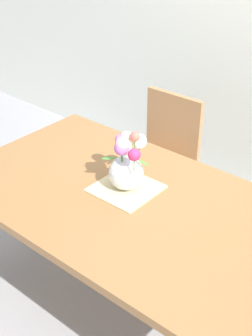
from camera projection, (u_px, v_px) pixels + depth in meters
name	position (u px, v px, depth m)	size (l,w,h in m)	color
ground_plane	(134.00, 316.00, 2.62)	(12.00, 12.00, 0.00)	#939399
dining_table	(135.00, 216.00, 2.26)	(1.84, 1.01, 0.78)	olive
chair_left	(163.00, 152.00, 3.15)	(0.42, 0.42, 0.90)	#9E7047
placemat	(126.00, 188.00, 2.30)	(0.29, 0.29, 0.01)	#CCB789
flower_vase	(127.00, 164.00, 2.24)	(0.24, 0.24, 0.29)	silver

